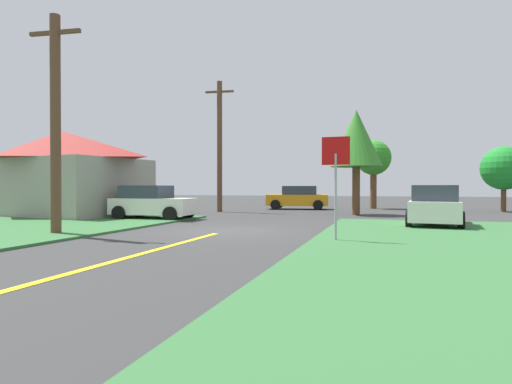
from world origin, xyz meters
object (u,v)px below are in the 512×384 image
(utility_pole_mid, at_px, (220,145))
(barn, at_px, (62,173))
(utility_pole_near, at_px, (55,122))
(oak_tree_left, at_px, (356,139))
(car_on_crossroad, at_px, (435,206))
(parked_car_near_building, at_px, (152,203))
(car_approaching_junction, at_px, (298,198))
(stop_sign, at_px, (336,168))
(pine_tree_center, at_px, (373,159))
(oak_tree_right, at_px, (504,168))

(utility_pole_mid, xyz_separation_m, barn, (-6.89, -5.73, -1.87))
(utility_pole_near, xyz_separation_m, oak_tree_left, (8.57, 13.18, 0.58))
(utility_pole_mid, bearing_deg, car_on_crossroad, -30.19)
(parked_car_near_building, height_order, car_approaching_junction, same)
(stop_sign, relative_size, pine_tree_center, 0.60)
(oak_tree_right, bearing_deg, parked_car_near_building, -145.71)
(parked_car_near_building, bearing_deg, barn, 168.46)
(stop_sign, distance_m, pine_tree_center, 19.77)
(car_on_crossroad, xyz_separation_m, barn, (-18.67, 1.12, 1.49))
(stop_sign, height_order, oak_tree_right, oak_tree_right)
(stop_sign, relative_size, utility_pole_mid, 0.36)
(parked_car_near_building, height_order, pine_tree_center, pine_tree_center)
(car_approaching_junction, bearing_deg, car_on_crossroad, 116.81)
(utility_pole_near, bearing_deg, oak_tree_left, 56.95)
(oak_tree_left, distance_m, oak_tree_right, 10.39)
(utility_pole_mid, distance_m, pine_tree_center, 11.37)
(utility_pole_near, height_order, pine_tree_center, utility_pole_near)
(car_on_crossroad, distance_m, car_approaching_junction, 13.73)
(parked_car_near_building, relative_size, utility_pole_mid, 0.48)
(car_on_crossroad, xyz_separation_m, parked_car_near_building, (-12.49, -0.01, -0.00))
(oak_tree_right, bearing_deg, pine_tree_center, 168.13)
(car_on_crossroad, bearing_deg, oak_tree_right, -17.19)
(utility_pole_mid, relative_size, pine_tree_center, 1.66)
(car_approaching_junction, height_order, barn, barn)
(pine_tree_center, bearing_deg, utility_pole_mid, -142.97)
(stop_sign, height_order, utility_pole_mid, utility_pole_mid)
(pine_tree_center, distance_m, oak_tree_right, 8.11)
(parked_car_near_building, bearing_deg, oak_tree_right, 33.10)
(parked_car_near_building, bearing_deg, utility_pole_mid, 82.91)
(stop_sign, height_order, parked_car_near_building, stop_sign)
(car_approaching_junction, distance_m, barn, 15.09)
(pine_tree_center, height_order, barn, pine_tree_center)
(car_on_crossroad, distance_m, pine_tree_center, 14.23)
(car_approaching_junction, relative_size, oak_tree_right, 1.08)
(utility_pole_near, relative_size, barn, 0.76)
(utility_pole_near, bearing_deg, stop_sign, 4.70)
(stop_sign, relative_size, parked_car_near_building, 0.76)
(stop_sign, distance_m, oak_tree_right, 19.90)
(oak_tree_right, bearing_deg, utility_pole_mid, -163.01)
(parked_car_near_building, relative_size, oak_tree_left, 0.66)
(car_on_crossroad, xyz_separation_m, oak_tree_left, (-3.44, 6.43, 3.41))
(parked_car_near_building, bearing_deg, car_approaching_junction, 66.02)
(pine_tree_center, distance_m, barn, 20.35)
(stop_sign, xyz_separation_m, oak_tree_right, (8.35, 18.05, 0.63))
(parked_car_near_building, relative_size, car_approaching_junction, 0.88)
(utility_pole_near, distance_m, oak_tree_left, 15.73)
(barn, bearing_deg, oak_tree_left, 19.23)
(stop_sign, relative_size, utility_pole_near, 0.42)
(car_on_crossroad, relative_size, barn, 0.45)
(car_on_crossroad, relative_size, car_approaching_junction, 0.95)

